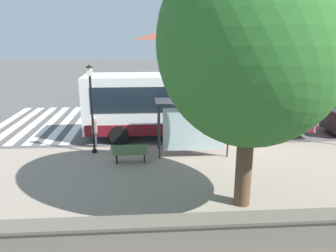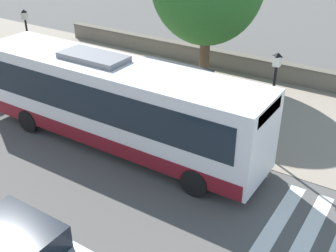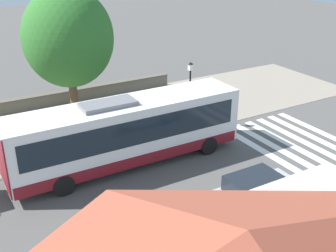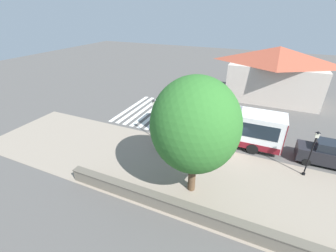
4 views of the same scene
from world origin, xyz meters
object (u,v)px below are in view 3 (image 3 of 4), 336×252
parked_car_far_lane (254,197)px  bus_shelter (117,106)px  street_lamp_far (190,89)px  shade_tree (68,38)px  pedestrian (198,117)px  bench (154,118)px  bus (126,131)px

parked_car_far_lane → bus_shelter: bearing=-169.1°
street_lamp_far → shade_tree: 8.18m
bus_shelter → pedestrian: 5.00m
bench → parked_car_far_lane: size_ratio=0.36×
pedestrian → parked_car_far_lane: size_ratio=0.38×
bus_shelter → bus: bearing=-14.7°
bench → pedestrian: bearing=39.4°
pedestrian → bench: bearing=-140.6°
shade_tree → bus_shelter: bearing=11.6°
bus_shelter → street_lamp_far: size_ratio=0.82×
bus_shelter → bench: size_ratio=2.25×
bus_shelter → bench: bus_shelter is taller
bus → pedestrian: bearing=106.3°
bus → bench: bearing=136.6°
bus → pedestrian: bus is taller
bus → street_lamp_far: size_ratio=2.94×
pedestrian → street_lamp_far: bearing=-175.6°
bus → parked_car_far_lane: bus is taller
bus → bench: (-3.82, 3.61, -1.41)m
shade_tree → parked_car_far_lane: (14.54, 2.86, -4.26)m
bus → bus_shelter: 3.01m
pedestrian → street_lamp_far: (-0.81, -0.06, 1.54)m
bus → bench: bus is taller
pedestrian → bench: 2.92m
bench → street_lamp_far: (1.42, 1.77, 2.00)m
bench → street_lamp_far: size_ratio=0.37×
bench → street_lamp_far: 3.03m
bus → street_lamp_far: (-2.40, 5.38, 0.59)m
bus → bus_shelter: bearing=165.3°
shade_tree → parked_car_far_lane: size_ratio=1.97×
bus_shelter → pedestrian: bearing=74.4°
pedestrian → shade_tree: (-6.10, -5.67, 4.28)m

